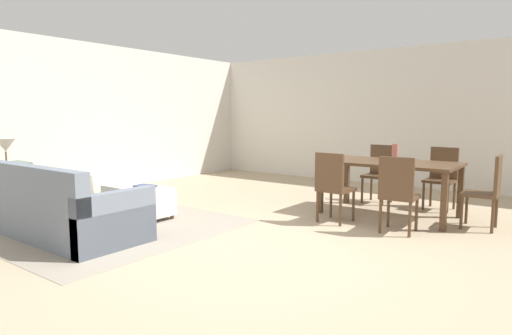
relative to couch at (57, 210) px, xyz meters
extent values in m
plane|color=tan|center=(2.10, 1.01, -0.29)|extent=(10.80, 10.80, 0.00)
cube|color=silver|center=(2.10, 6.01, 1.06)|extent=(9.00, 0.12, 2.70)
cube|color=silver|center=(-2.40, 1.51, 1.06)|extent=(0.12, 11.00, 2.70)
cube|color=gray|center=(0.02, 0.59, -0.29)|extent=(3.00, 2.80, 0.01)
cube|color=slate|center=(0.00, 0.05, -0.08)|extent=(2.26, 0.95, 0.42)
cube|color=slate|center=(0.00, -0.34, 0.35)|extent=(2.26, 0.16, 0.44)
cube|color=slate|center=(-1.06, 0.05, 0.02)|extent=(0.14, 0.95, 0.62)
cube|color=slate|center=(1.06, 0.05, 0.02)|extent=(0.14, 0.95, 0.62)
cube|color=slate|center=(-0.66, -0.06, 0.33)|extent=(0.41, 0.13, 0.41)
cube|color=silver|center=(-0.22, -0.07, 0.31)|extent=(0.38, 0.12, 0.37)
cube|color=tan|center=(0.23, -0.09, 0.30)|extent=(0.34, 0.11, 0.34)
cube|color=tan|center=(0.67, -0.08, 0.31)|extent=(0.36, 0.13, 0.36)
cube|color=silver|center=(0.05, 1.13, -0.05)|extent=(1.00, 0.50, 0.37)
cylinder|color=#513823|center=(-0.40, 1.33, -0.26)|extent=(0.05, 0.05, 0.06)
cylinder|color=#513823|center=(0.49, 1.33, -0.26)|extent=(0.05, 0.05, 0.06)
cylinder|color=#513823|center=(-0.40, 0.93, -0.26)|extent=(0.05, 0.05, 0.06)
cylinder|color=#513823|center=(0.49, 0.93, -0.26)|extent=(0.05, 0.05, 0.06)
cube|color=olive|center=(-1.43, 0.09, 0.25)|extent=(0.40, 0.40, 0.03)
cylinder|color=olive|center=(-1.60, 0.26, -0.03)|extent=(0.04, 0.04, 0.53)
cylinder|color=olive|center=(-1.26, 0.26, -0.03)|extent=(0.04, 0.04, 0.53)
cylinder|color=olive|center=(-1.26, -0.08, -0.03)|extent=(0.04, 0.04, 0.53)
cylinder|color=brown|center=(-1.43, 0.09, 0.28)|extent=(0.16, 0.16, 0.02)
cylinder|color=brown|center=(-1.43, 0.09, 0.45)|extent=(0.02, 0.02, 0.32)
cone|color=beige|center=(-1.43, 0.09, 0.70)|extent=(0.26, 0.26, 0.18)
cube|color=#513823|center=(2.75, 3.31, 0.45)|extent=(1.79, 1.00, 0.04)
cube|color=#513823|center=(1.92, 3.74, 0.07)|extent=(0.07, 0.07, 0.72)
cube|color=#513823|center=(3.59, 3.74, 0.07)|extent=(0.07, 0.07, 0.72)
cube|color=#513823|center=(1.92, 2.87, 0.07)|extent=(0.07, 0.07, 0.72)
cube|color=#513823|center=(3.59, 2.87, 0.07)|extent=(0.07, 0.07, 0.72)
cube|color=#513823|center=(2.33, 2.53, 0.14)|extent=(0.42, 0.42, 0.04)
cube|color=#513823|center=(2.32, 2.35, 0.39)|extent=(0.40, 0.07, 0.47)
cylinder|color=#513823|center=(2.17, 2.71, -0.09)|extent=(0.04, 0.04, 0.41)
cylinder|color=#513823|center=(2.51, 2.69, -0.09)|extent=(0.04, 0.04, 0.41)
cylinder|color=#513823|center=(2.15, 2.37, -0.09)|extent=(0.04, 0.04, 0.41)
cylinder|color=#513823|center=(2.49, 2.35, -0.09)|extent=(0.04, 0.04, 0.41)
cube|color=#513823|center=(3.17, 2.52, 0.14)|extent=(0.43, 0.43, 0.04)
cube|color=#513823|center=(3.18, 2.34, 0.39)|extent=(0.40, 0.07, 0.47)
cylinder|color=#513823|center=(2.98, 2.67, -0.09)|extent=(0.04, 0.04, 0.41)
cylinder|color=#513823|center=(3.32, 2.70, -0.09)|extent=(0.04, 0.04, 0.41)
cylinder|color=#513823|center=(3.01, 2.33, -0.09)|extent=(0.04, 0.04, 0.41)
cylinder|color=#513823|center=(3.35, 2.36, -0.09)|extent=(0.04, 0.04, 0.41)
cube|color=#513823|center=(2.29, 4.06, 0.14)|extent=(0.42, 0.42, 0.04)
cube|color=#513823|center=(2.30, 4.24, 0.39)|extent=(0.40, 0.06, 0.47)
cylinder|color=#513823|center=(2.45, 3.89, -0.09)|extent=(0.04, 0.04, 0.41)
cylinder|color=#513823|center=(2.11, 3.90, -0.09)|extent=(0.04, 0.04, 0.41)
cylinder|color=#513823|center=(2.46, 4.23, -0.09)|extent=(0.04, 0.04, 0.41)
cylinder|color=#513823|center=(2.12, 4.24, -0.09)|extent=(0.04, 0.04, 0.41)
cube|color=#513823|center=(3.22, 4.12, 0.14)|extent=(0.42, 0.42, 0.04)
cube|color=#513823|center=(3.23, 4.30, 0.39)|extent=(0.40, 0.06, 0.47)
cylinder|color=#513823|center=(3.39, 3.94, -0.09)|extent=(0.04, 0.04, 0.41)
cylinder|color=#513823|center=(3.05, 3.96, -0.09)|extent=(0.04, 0.04, 0.41)
cylinder|color=#513823|center=(3.40, 4.28, -0.09)|extent=(0.04, 0.04, 0.41)
cylinder|color=#513823|center=(3.06, 4.30, -0.09)|extent=(0.04, 0.04, 0.41)
cube|color=#513823|center=(3.91, 3.29, 0.14)|extent=(0.41, 0.41, 0.04)
cube|color=#513823|center=(4.09, 3.29, 0.39)|extent=(0.05, 0.40, 0.47)
cylinder|color=#513823|center=(3.74, 3.11, -0.09)|extent=(0.04, 0.04, 0.41)
cylinder|color=#513823|center=(3.73, 3.45, -0.09)|extent=(0.04, 0.04, 0.41)
cylinder|color=#513823|center=(4.08, 3.12, -0.09)|extent=(0.04, 0.04, 0.41)
cylinder|color=#513823|center=(4.07, 3.46, -0.09)|extent=(0.04, 0.04, 0.41)
cylinder|color=#B26659|center=(2.84, 3.27, 0.59)|extent=(0.08, 0.08, 0.25)
cube|color=#3F4C72|center=(0.19, 1.14, 0.15)|extent=(0.28, 0.23, 0.03)
camera|label=1|loc=(4.87, -2.60, 1.11)|focal=30.60mm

